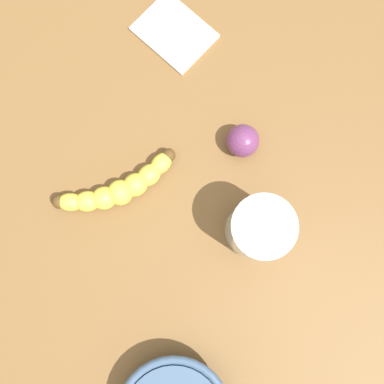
{
  "coord_description": "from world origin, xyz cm",
  "views": [
    {
      "loc": [
        -5.86,
        3.17,
        65.72
      ],
      "look_at": [
        0.27,
        -3.34,
        5.0
      ],
      "focal_mm": 38.45,
      "sensor_mm": 36.0,
      "label": 1
    }
  ],
  "objects": [
    {
      "name": "banana",
      "position": [
        8.69,
        3.81,
        4.92
      ],
      "size": [
        9.72,
        18.51,
        3.85
      ],
      "rotation": [
        0.0,
        0.0,
        4.31
      ],
      "color": "#E4DD46",
      "rests_on": "wooden_tabletop"
    },
    {
      "name": "wooden_tabletop",
      "position": [
        0.0,
        0.0,
        1.5
      ],
      "size": [
        120.0,
        120.0,
        3.0
      ],
      "primitive_type": "cube",
      "color": "brown",
      "rests_on": "ground"
    },
    {
      "name": "smoothie_glass",
      "position": [
        -10.4,
        -5.65,
        7.96
      ],
      "size": [
        8.75,
        8.75,
        10.06
      ],
      "color": "silver",
      "rests_on": "wooden_tabletop"
    },
    {
      "name": "folded_napkin",
      "position": [
        20.6,
        -20.71,
        3.3
      ],
      "size": [
        11.91,
        9.27,
        0.6
      ],
      "primitive_type": "cube",
      "rotation": [
        0.0,
        0.0,
        0.01
      ],
      "color": "white",
      "rests_on": "wooden_tabletop"
    },
    {
      "name": "plum_fruit",
      "position": [
        0.3,
        -14.23,
        5.5
      ],
      "size": [
        5.01,
        5.01,
        5.01
      ],
      "primitive_type": "sphere",
      "color": "#6B3360",
      "rests_on": "wooden_tabletop"
    }
  ]
}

